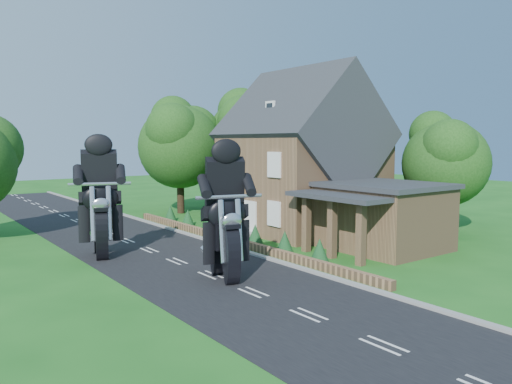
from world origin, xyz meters
TOP-DOWN VIEW (x-y plane):
  - ground at (0.00, 0.00)m, footprint 120.00×120.00m
  - road at (0.00, 0.00)m, footprint 7.00×80.00m
  - kerb at (3.65, 0.00)m, footprint 0.30×80.00m
  - garden_wall at (4.30, 5.00)m, footprint 0.30×22.00m
  - house at (10.49, 6.00)m, footprint 9.54×8.64m
  - annex at (9.87, -0.80)m, footprint 7.05×5.94m
  - tree_annex_side at (17.13, 0.10)m, footprint 5.64×5.20m
  - tree_house_right at (16.65, 8.62)m, footprint 6.51×6.00m
  - tree_behind_house at (14.18, 16.14)m, footprint 7.81×7.20m
  - tree_behind_left at (8.16, 17.13)m, footprint 6.94×6.40m
  - shrub_a at (5.30, -1.00)m, footprint 0.90×0.90m
  - shrub_b at (5.30, 1.50)m, footprint 0.90×0.90m
  - shrub_c at (5.30, 4.00)m, footprint 0.90×0.90m
  - shrub_d at (5.30, 9.00)m, footprint 0.90×0.90m
  - shrub_e at (5.30, 11.50)m, footprint 0.90×0.90m
  - shrub_f at (5.30, 14.00)m, footprint 0.90×0.90m
  - motorcycle_lead at (0.12, -0.95)m, footprint 0.90×1.88m
  - motorcycle_follow at (-2.44, 6.04)m, footprint 1.04×1.96m

SIDE VIEW (x-z plane):
  - ground at x=0.00m, z-range 0.00..0.00m
  - road at x=0.00m, z-range 0.00..0.02m
  - kerb at x=3.65m, z-range 0.00..0.12m
  - garden_wall at x=4.30m, z-range 0.00..0.40m
  - shrub_a at x=5.30m, z-range 0.00..1.10m
  - shrub_b at x=5.30m, z-range 0.00..1.10m
  - shrub_c at x=5.30m, z-range 0.00..1.10m
  - shrub_d at x=5.30m, z-range 0.00..1.10m
  - shrub_e at x=5.30m, z-range 0.00..1.10m
  - shrub_f at x=5.30m, z-range 0.00..1.10m
  - motorcycle_lead at x=0.12m, z-range 0.00..1.69m
  - motorcycle_follow at x=-2.44m, z-range 0.00..1.77m
  - annex at x=9.87m, z-range 0.05..3.49m
  - house at x=10.49m, z-range -0.78..9.46m
  - tree_annex_side at x=17.13m, z-range 0.95..8.43m
  - tree_house_right at x=16.65m, z-range 0.99..9.39m
  - tree_behind_left at x=8.16m, z-range 1.15..10.31m
  - tree_behind_house at x=14.18m, z-range 1.19..11.27m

